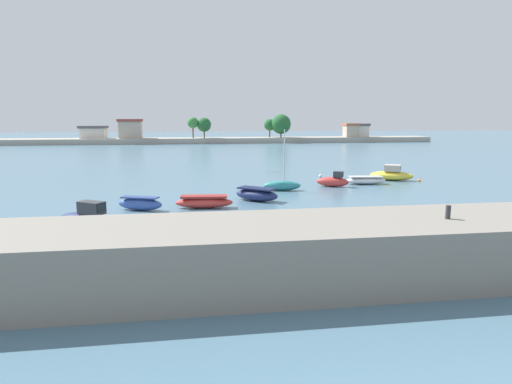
% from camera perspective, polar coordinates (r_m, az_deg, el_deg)
% --- Properties ---
extents(ground_plane, '(400.00, 400.00, 0.00)m').
position_cam_1_polar(ground_plane, '(25.66, -3.95, -6.02)').
color(ground_plane, slate).
extents(seawall_embankment, '(74.65, 5.36, 2.65)m').
position_cam_1_polar(seawall_embankment, '(18.14, -2.06, -8.35)').
color(seawall_embankment, gray).
rests_on(seawall_embankment, ground).
extents(mooring_bollard, '(0.22, 0.22, 0.59)m').
position_cam_1_polar(mooring_bollard, '(20.42, 23.95, -2.43)').
color(mooring_bollard, '#2D2D33').
rests_on(mooring_bollard, seawall_embankment).
extents(moored_boat_0, '(4.57, 3.69, 1.64)m').
position_cam_1_polar(moored_boat_0, '(30.25, -21.22, -3.13)').
color(moored_boat_0, navy).
rests_on(moored_boat_0, ground).
extents(moored_boat_1, '(3.69, 2.20, 1.04)m').
position_cam_1_polar(moored_boat_1, '(34.15, -15.00, -1.49)').
color(moored_boat_1, '#3856A8').
rests_on(moored_boat_1, ground).
extents(moored_boat_2, '(4.58, 1.66, 0.98)m').
position_cam_1_polar(moored_boat_2, '(34.09, -6.83, -1.31)').
color(moored_boat_2, '#C63833').
rests_on(moored_boat_2, ground).
extents(moored_boat_3, '(4.08, 3.66, 1.12)m').
position_cam_1_polar(moored_boat_3, '(36.71, 0.09, -0.33)').
color(moored_boat_3, navy).
rests_on(moored_boat_3, ground).
extents(moored_boat_4, '(3.71, 1.64, 5.90)m').
position_cam_1_polar(moored_boat_4, '(42.00, 3.47, 0.89)').
color(moored_boat_4, teal).
rests_on(moored_boat_4, ground).
extents(moored_boat_5, '(3.45, 2.38, 1.59)m').
position_cam_1_polar(moored_boat_5, '(44.96, 10.13, 1.42)').
color(moored_boat_5, '#C63833').
rests_on(moored_boat_5, ground).
extents(moored_boat_6, '(4.44, 1.89, 0.84)m').
position_cam_1_polar(moored_boat_6, '(47.52, 14.23, 1.51)').
color(moored_boat_6, white).
rests_on(moored_boat_6, ground).
extents(moored_boat_7, '(5.06, 3.90, 1.75)m').
position_cam_1_polar(moored_boat_7, '(51.19, 17.42, 2.22)').
color(moored_boat_7, yellow).
rests_on(moored_boat_7, ground).
extents(mooring_buoy_0, '(0.39, 0.39, 0.39)m').
position_cam_1_polar(mooring_buoy_0, '(51.62, 8.45, 2.10)').
color(mooring_buoy_0, white).
rests_on(mooring_buoy_0, ground).
extents(mooring_buoy_1, '(0.31, 0.31, 0.31)m').
position_cam_1_polar(mooring_buoy_1, '(51.05, 20.70, 1.45)').
color(mooring_buoy_1, orange).
rests_on(mooring_buoy_1, ground).
extents(distant_shoreline, '(134.89, 8.58, 7.99)m').
position_cam_1_polar(distant_shoreline, '(122.66, -6.68, 7.24)').
color(distant_shoreline, '#9E998C').
rests_on(distant_shoreline, ground).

